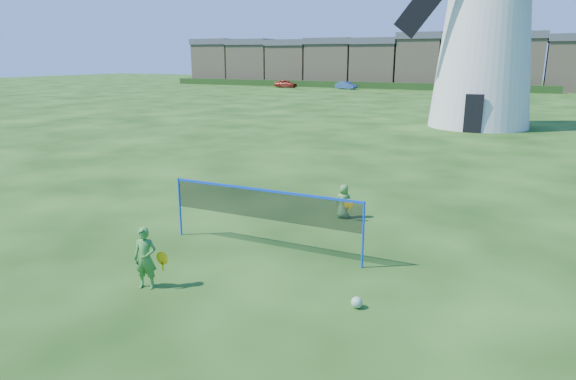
% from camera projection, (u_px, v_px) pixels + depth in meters
% --- Properties ---
extents(ground, '(220.00, 220.00, 0.00)m').
position_uv_depth(ground, '(272.00, 254.00, 11.99)').
color(ground, black).
rests_on(ground, ground).
extents(windmill, '(13.75, 6.55, 19.52)m').
position_uv_depth(windmill, '(487.00, 21.00, 32.49)').
color(windmill, white).
rests_on(windmill, ground).
extents(badminton_net, '(5.05, 0.05, 1.55)m').
position_uv_depth(badminton_net, '(263.00, 205.00, 11.97)').
color(badminton_net, blue).
rests_on(badminton_net, ground).
extents(player_girl, '(0.69, 0.45, 1.29)m').
position_uv_depth(player_girl, '(146.00, 258.00, 10.08)').
color(player_girl, '#3F8937').
rests_on(player_girl, ground).
extents(player_boy, '(0.61, 0.40, 1.01)m').
position_uv_depth(player_boy, '(344.00, 201.00, 14.58)').
color(player_boy, '#549246').
rests_on(player_boy, ground).
extents(play_ball, '(0.22, 0.22, 0.22)m').
position_uv_depth(play_ball, '(357.00, 302.00, 9.39)').
color(play_ball, green).
rests_on(play_ball, ground).
extents(terraced_houses, '(66.12, 8.40, 8.33)m').
position_uv_depth(terraced_houses, '(371.00, 62.00, 81.63)').
color(terraced_houses, tan).
rests_on(terraced_houses, ground).
extents(hedge, '(62.00, 0.80, 1.00)m').
position_uv_depth(hedge, '(340.00, 85.00, 78.58)').
color(hedge, '#193814').
rests_on(hedge, ground).
extents(car_left, '(3.72, 1.59, 1.25)m').
position_uv_depth(car_left, '(286.00, 84.00, 79.12)').
color(car_left, maroon).
rests_on(car_left, ground).
extents(car_right, '(3.62, 2.11, 1.13)m').
position_uv_depth(car_right, '(346.00, 85.00, 75.36)').
color(car_right, '#2B4B83').
rests_on(car_right, ground).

